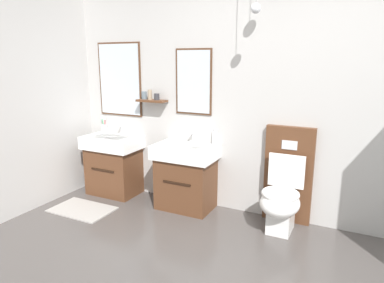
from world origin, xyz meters
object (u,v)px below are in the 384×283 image
(vanity_sink_left, at_px, (114,163))
(folded_hand_towel, at_px, (177,145))
(toilet, at_px, (284,192))
(soap_dispenser, at_px, (215,137))
(vanity_sink_right, at_px, (186,175))
(toothbrush_cup, at_px, (104,128))

(vanity_sink_left, relative_size, folded_hand_towel, 3.33)
(vanity_sink_left, xyz_separation_m, toilet, (2.09, -0.00, -0.01))
(toilet, distance_m, soap_dispenser, 0.94)
(folded_hand_towel, bearing_deg, vanity_sink_left, 171.92)
(vanity_sink_right, xyz_separation_m, folded_hand_towel, (-0.04, -0.14, 0.37))
(vanity_sink_right, distance_m, soap_dispenser, 0.53)
(vanity_sink_left, xyz_separation_m, folded_hand_towel, (0.97, -0.14, 0.37))
(vanity_sink_left, relative_size, vanity_sink_right, 1.00)
(vanity_sink_left, bearing_deg, folded_hand_towel, -8.08)
(vanity_sink_right, height_order, folded_hand_towel, folded_hand_towel)
(vanity_sink_left, height_order, toilet, toilet)
(soap_dispenser, bearing_deg, toothbrush_cup, -179.63)
(vanity_sink_left, height_order, toothbrush_cup, toothbrush_cup)
(soap_dispenser, bearing_deg, vanity_sink_left, -172.48)
(vanity_sink_left, distance_m, soap_dispenser, 1.36)
(toothbrush_cup, relative_size, folded_hand_towel, 0.92)
(vanity_sink_left, relative_size, toilet, 0.73)
(vanity_sink_right, height_order, soap_dispenser, soap_dispenser)
(vanity_sink_right, relative_size, toilet, 0.73)
(vanity_sink_left, height_order, folded_hand_towel, folded_hand_towel)
(toilet, relative_size, soap_dispenser, 5.38)
(vanity_sink_right, xyz_separation_m, soap_dispenser, (0.27, 0.17, 0.42))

